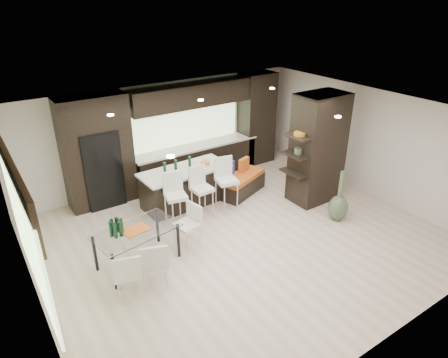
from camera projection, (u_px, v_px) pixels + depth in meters
ground at (239, 237)px, 8.62m from camera, size 8.00×8.00×0.00m
back_wall at (164, 133)px, 10.66m from camera, size 8.00×0.02×2.70m
left_wall at (27, 245)px, 6.03m from camera, size 0.02×7.00×2.70m
right_wall at (369, 142)px, 10.05m from camera, size 0.02×7.00×2.70m
ceiling at (242, 116)px, 7.46m from camera, size 8.00×7.00×0.02m
window_left at (27, 238)px, 6.20m from camera, size 0.04×3.20×1.90m
window_back at (184, 123)px, 10.85m from camera, size 3.40×0.04×1.20m
stone_accent at (16, 186)px, 5.82m from camera, size 0.08×3.00×0.80m
ceiling_spots at (234, 114)px, 7.65m from camera, size 4.00×3.00×0.02m
back_cabinetry at (186, 133)px, 10.66m from camera, size 6.80×0.68×2.70m
refrigerator at (100, 168)px, 9.59m from camera, size 0.90×0.68×1.90m
partition_column at (318, 149)px, 9.65m from camera, size 1.20×0.80×2.70m
kitchen_island at (186, 186)px, 9.80m from camera, size 2.23×1.03×0.91m
stool_left at (176, 205)px, 8.84m from camera, size 0.53×0.53×1.01m
stool_mid at (202, 198)px, 9.19m from camera, size 0.46×0.46×0.99m
stool_right at (227, 189)px, 9.51m from camera, size 0.53×0.53×1.04m
bench at (243, 184)px, 10.34m from camera, size 1.47×0.98×0.53m
floor_vase at (340, 196)px, 9.02m from camera, size 0.46×0.46×1.22m
dining_table at (138, 247)px, 7.65m from camera, size 1.68×1.12×0.75m
chair_near at (154, 265)px, 7.05m from camera, size 0.62×0.62×0.89m
chair_far at (128, 275)px, 6.82m from camera, size 0.58×0.58×0.86m
chair_end at (187, 228)px, 8.18m from camera, size 0.54×0.54×0.84m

